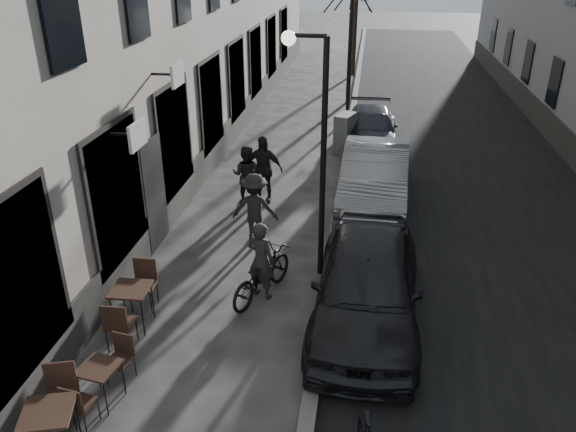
% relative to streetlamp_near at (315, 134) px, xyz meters
% --- Properties ---
extents(road, '(7.30, 60.00, 0.00)m').
position_rel_streetlamp_near_xyz_m(road, '(4.02, 10.00, -3.16)').
color(road, black).
rests_on(road, ground).
extents(kerb, '(0.25, 60.00, 0.12)m').
position_rel_streetlamp_near_xyz_m(kerb, '(0.37, 10.00, -3.10)').
color(kerb, slate).
rests_on(kerb, ground).
extents(streetlamp_near, '(0.90, 0.28, 5.09)m').
position_rel_streetlamp_near_xyz_m(streetlamp_near, '(0.00, 0.00, 0.00)').
color(streetlamp_near, black).
rests_on(streetlamp_near, ground).
extents(streetlamp_far, '(0.90, 0.28, 5.09)m').
position_rel_streetlamp_near_xyz_m(streetlamp_far, '(0.00, 12.00, 0.00)').
color(streetlamp_far, black).
rests_on(streetlamp_far, ground).
extents(bistro_set_a, '(0.91, 1.71, 0.97)m').
position_rel_streetlamp_near_xyz_m(bistro_set_a, '(-3.06, -5.40, -2.66)').
color(bistro_set_a, '#301F15').
rests_on(bistro_set_a, ground).
extents(bistro_set_b, '(0.65, 1.43, 0.82)m').
position_rel_streetlamp_near_xyz_m(bistro_set_b, '(-2.85, -4.32, -2.74)').
color(bistro_set_b, '#301F15').
rests_on(bistro_set_b, ground).
extents(bistro_set_c, '(0.71, 1.68, 0.98)m').
position_rel_streetlamp_near_xyz_m(bistro_set_c, '(-3.11, -2.39, -2.65)').
color(bistro_set_c, '#301F15').
rests_on(bistro_set_c, ground).
extents(utility_cabinet, '(0.77, 1.01, 1.34)m').
position_rel_streetlamp_near_xyz_m(utility_cabinet, '(0.27, 8.08, -2.49)').
color(utility_cabinet, slate).
rests_on(utility_cabinet, ground).
extents(bicycle, '(1.40, 2.05, 1.02)m').
position_rel_streetlamp_near_xyz_m(bicycle, '(-0.93, -1.06, -2.65)').
color(bicycle, black).
rests_on(bicycle, ground).
extents(cyclist_rider, '(0.72, 0.61, 1.67)m').
position_rel_streetlamp_near_xyz_m(cyclist_rider, '(-0.93, -1.06, -2.33)').
color(cyclist_rider, '#2A2725').
rests_on(cyclist_rider, ground).
extents(pedestrian_near, '(0.85, 0.69, 1.64)m').
position_rel_streetlamp_near_xyz_m(pedestrian_near, '(-2.19, 3.46, -2.34)').
color(pedestrian_near, black).
rests_on(pedestrian_near, ground).
extents(pedestrian_mid, '(1.13, 0.67, 1.72)m').
position_rel_streetlamp_near_xyz_m(pedestrian_mid, '(-1.52, 1.28, -2.30)').
color(pedestrian_mid, black).
rests_on(pedestrian_mid, ground).
extents(pedestrian_far, '(1.13, 0.52, 1.90)m').
position_rel_streetlamp_near_xyz_m(pedestrian_far, '(-1.75, 3.60, -2.21)').
color(pedestrian_far, black).
rests_on(pedestrian_far, ground).
extents(car_near, '(2.10, 4.89, 1.65)m').
position_rel_streetlamp_near_xyz_m(car_near, '(1.17, -1.62, -2.34)').
color(car_near, black).
rests_on(car_near, ground).
extents(car_mid, '(1.94, 5.04, 1.64)m').
position_rel_streetlamp_near_xyz_m(car_mid, '(1.29, 3.78, -2.34)').
color(car_mid, gray).
rests_on(car_mid, ground).
extents(car_far, '(1.94, 4.42, 1.26)m').
position_rel_streetlamp_near_xyz_m(car_far, '(1.17, 8.94, -2.53)').
color(car_far, '#32333B').
rests_on(car_far, ground).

